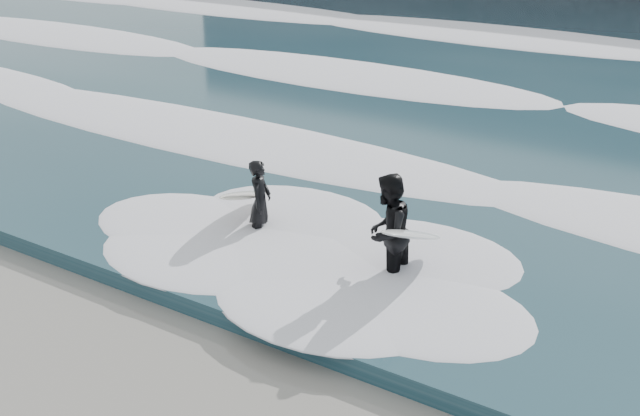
% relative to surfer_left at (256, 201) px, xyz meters
% --- Properties ---
extents(foam_near, '(60.00, 3.20, 0.20)m').
position_rel_surfer_left_xyz_m(foam_near, '(1.77, 3.34, -0.37)').
color(foam_near, white).
rests_on(foam_near, sea).
extents(foam_mid, '(60.00, 4.00, 0.24)m').
position_rel_surfer_left_xyz_m(foam_mid, '(1.77, 10.34, -0.35)').
color(foam_mid, white).
rests_on(foam_mid, sea).
extents(foam_far, '(60.00, 4.80, 0.30)m').
position_rel_surfer_left_xyz_m(foam_far, '(1.77, 19.34, -0.32)').
color(foam_far, white).
rests_on(foam_far, sea).
extents(surfer_left, '(1.22, 1.97, 1.53)m').
position_rel_surfer_left_xyz_m(surfer_left, '(0.00, 0.00, 0.00)').
color(surfer_left, black).
rests_on(surfer_left, ground).
extents(surfer_right, '(1.15, 1.99, 1.87)m').
position_rel_surfer_left_xyz_m(surfer_right, '(2.78, -0.24, 0.17)').
color(surfer_right, black).
rests_on(surfer_right, ground).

